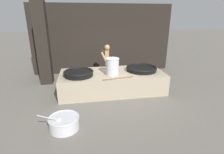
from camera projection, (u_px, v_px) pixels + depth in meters
name	position (u px, v px, depth m)	size (l,w,h in m)	color
ground_plane	(112.00, 91.00, 7.00)	(60.00, 60.00, 0.00)	#666059
back_wall	(103.00, 39.00, 8.96)	(7.09, 0.24, 3.42)	black
support_pillar	(43.00, 44.00, 7.28)	(0.49, 0.49, 3.42)	black
hearth_platform	(112.00, 82.00, 6.87)	(3.98, 1.72, 0.77)	tan
giant_wok_near	(79.00, 73.00, 6.32)	(1.08, 1.08, 0.19)	black
giant_wok_far	(141.00, 68.00, 6.92)	(1.21, 1.21, 0.17)	black
stock_pot	(112.00, 66.00, 6.40)	(0.51, 0.51, 0.62)	silver
stirring_paddle	(120.00, 78.00, 6.07)	(1.13, 0.27, 0.04)	brown
cook	(107.00, 62.00, 7.77)	(0.44, 0.65, 1.66)	#9E7551
prep_bowl_vegetables	(64.00, 122.00, 4.58)	(0.95, 0.81, 0.67)	silver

